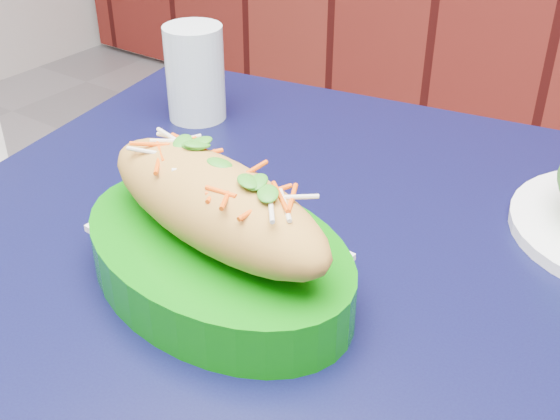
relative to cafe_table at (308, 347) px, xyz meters
The scene contains 3 objects.
cafe_table is the anchor object (origin of this frame).
banh_mi_basket 0.16m from the cafe_table, 134.86° to the right, with size 0.30×0.22×0.12m.
water_glass 0.38m from the cafe_table, 147.17° to the left, with size 0.07×0.07×0.12m, color silver.
Camera 1 is at (0.13, 0.81, 1.13)m, focal length 45.00 mm.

